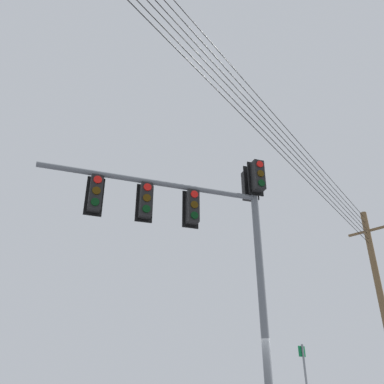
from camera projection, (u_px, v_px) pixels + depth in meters
The scene contains 4 objects.
signal_mast_assembly at pixel (208, 222), 10.39m from camera, with size 4.16×4.95×7.31m.
utility_pole_wooden at pixel (382, 304), 20.78m from camera, with size 1.03×2.01×10.61m.
route_sign_primary at pixel (306, 383), 12.18m from camera, with size 0.26×0.19×2.70m.
overhead_wire_span at pixel (224, 77), 11.73m from camera, with size 29.15×8.50×2.00m.
Camera 1 is at (10.70, 1.23, 1.40)m, focal length 37.26 mm.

